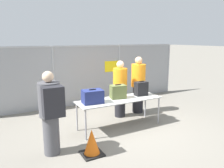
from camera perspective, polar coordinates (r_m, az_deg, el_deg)
ground_plane at (r=5.93m, az=3.77°, el=-11.21°), size 120.00×120.00×0.00m
fence_section at (r=7.83m, az=-6.06°, el=2.78°), size 7.56×0.07×2.09m
inspection_table at (r=5.72m, az=1.97°, el=-4.47°), size 2.27×0.72×0.77m
suitcase_navy at (r=5.34m, az=-5.09°, el=-3.28°), size 0.52×0.38×0.35m
suitcase_olive at (r=5.73m, az=1.58°, el=-2.03°), size 0.43×0.32×0.38m
suitcase_black at (r=6.08m, az=7.60°, el=-1.20°), size 0.35×0.22×0.40m
traveler_hooded at (r=4.45m, az=-15.74°, el=-6.68°), size 0.42×0.66×1.71m
security_worker_near at (r=6.47m, az=2.12°, el=-1.11°), size 0.42×0.42×1.69m
security_worker_far at (r=6.88m, az=6.86°, el=-0.02°), size 0.44×0.44×1.77m
utility_trailer at (r=10.99m, az=-3.89°, el=1.80°), size 3.92×2.19×0.72m
traffic_cone at (r=4.58m, az=-5.30°, el=-15.11°), size 0.43×0.43×0.54m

